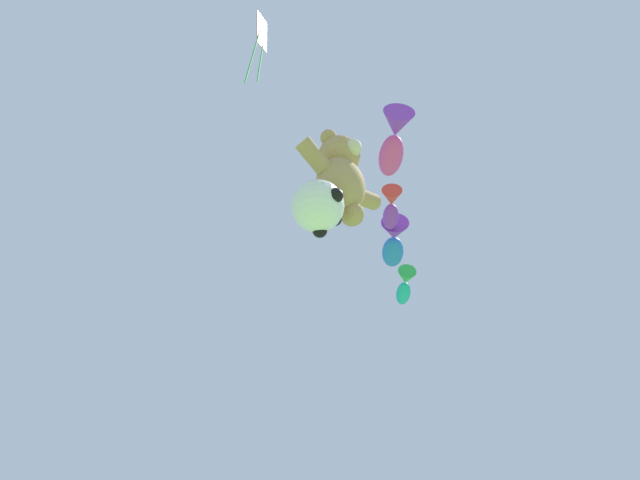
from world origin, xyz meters
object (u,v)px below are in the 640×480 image
Objects in this scene: fish_kite_cobalt at (394,242)px; diamond_kite at (261,39)px; soccer_ball_kite at (318,206)px; fish_kite_teal at (405,285)px; fish_kite_magenta at (394,140)px; fish_kite_violet at (391,207)px; teddy_bear_kite at (341,176)px.

fish_kite_cobalt is 8.41m from diamond_kite.
soccer_ball_kite is 0.59× the size of fish_kite_teal.
fish_kite_teal is (5.60, 3.87, 0.31)m from fish_kite_magenta.
fish_kite_cobalt is at bearing 35.27° from fish_kite_violet.
fish_kite_magenta is (2.19, -0.11, 3.44)m from teddy_bear_kite.
fish_kite_teal is (8.36, 3.68, 5.10)m from soccer_ball_kite.
fish_kite_cobalt reaches higher than teddy_bear_kite.
diamond_kite is (-1.80, 0.05, 4.22)m from soccer_ball_kite.
fish_kite_magenta reaches higher than diamond_kite.
fish_kite_teal is 10.83m from diamond_kite.
teddy_bear_kite is at bearing -159.75° from fish_kite_violet.
fish_kite_magenta is 2.55m from fish_kite_violet.
fish_kite_teal reaches higher than fish_kite_violet.
diamond_kite is (-10.16, -3.63, -0.88)m from fish_kite_teal.
fish_kite_violet is 4.28m from fish_kite_teal.
fish_kite_cobalt is (5.63, 2.58, 3.76)m from teddy_bear_kite.
soccer_ball_kite is at bearing -1.59° from diamond_kite.
fish_kite_magenta is at bearing -3.02° from diamond_kite.
fish_kite_violet reaches higher than diamond_kite.
teddy_bear_kite reaches higher than soccer_ball_kite.
fish_kite_teal is (3.64, 2.23, 0.25)m from fish_kite_violet.
fish_kite_cobalt is at bearing -151.35° from fish_kite_teal.
fish_kite_violet is 0.56× the size of diamond_kite.
fish_kite_violet is (1.95, 1.64, 0.06)m from fish_kite_magenta.
diamond_kite is at bearing 176.98° from fish_kite_magenta.
teddy_bear_kite is 1.47m from soccer_ball_kite.
fish_kite_cobalt is at bearing 38.06° from fish_kite_magenta.
diamond_kite reaches higher than teddy_bear_kite.
fish_kite_magenta is at bearing -2.90° from teddy_bear_kite.
teddy_bear_kite is 2.21× the size of soccer_ball_kite.
soccer_ball_kite is at bearing 172.03° from teddy_bear_kite.
fish_kite_cobalt is 0.74× the size of diamond_kite.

